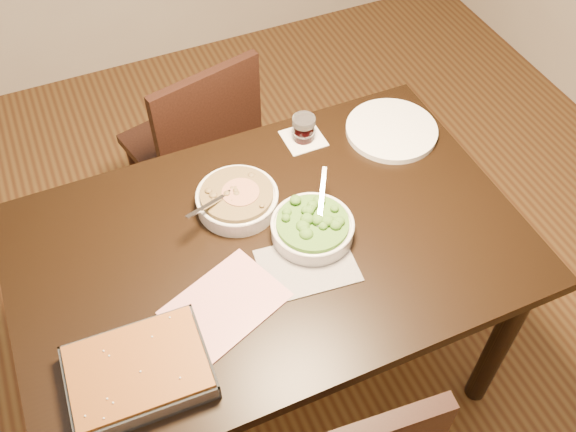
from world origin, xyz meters
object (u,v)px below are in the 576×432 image
at_px(dinner_plate, 392,130).
at_px(baking_dish, 139,372).
at_px(wine_tumbler, 304,128).
at_px(table, 270,263).
at_px(broccoli_bowl, 312,227).
at_px(chair_far, 198,144).
at_px(stew_bowl, 237,199).

bearing_deg(dinner_plate, baking_dish, -152.41).
bearing_deg(wine_tumbler, baking_dish, -139.58).
bearing_deg(table, baking_dish, -150.32).
bearing_deg(baking_dish, broccoli_bowl, 24.47).
distance_m(table, baking_dish, 0.51).
height_order(dinner_plate, chair_far, chair_far).
bearing_deg(stew_bowl, table, -78.73).
xyz_separation_m(wine_tumbler, chair_far, (-0.25, 0.38, -0.31)).
distance_m(stew_bowl, baking_dish, 0.57).
xyz_separation_m(baking_dish, chair_far, (0.44, 0.97, -0.29)).
relative_size(broccoli_bowl, chair_far, 0.28).
xyz_separation_m(baking_dish, wine_tumbler, (0.69, 0.59, 0.02)).
height_order(table, baking_dish, baking_dish).
bearing_deg(stew_bowl, chair_far, 86.00).
bearing_deg(table, chair_far, 89.41).
xyz_separation_m(table, stew_bowl, (-0.03, 0.16, 0.13)).
distance_m(table, dinner_plate, 0.60).
distance_m(baking_dish, dinner_plate, 1.09).
xyz_separation_m(broccoli_bowl, dinner_plate, (0.41, 0.28, -0.02)).
bearing_deg(table, stew_bowl, 101.27).
relative_size(table, baking_dish, 4.17).
bearing_deg(chair_far, dinner_plate, 124.51).
relative_size(broccoli_bowl, dinner_plate, 0.84).
bearing_deg(stew_bowl, broccoli_bowl, -49.93).
bearing_deg(chair_far, table, 75.84).
distance_m(stew_bowl, chair_far, 0.64).
xyz_separation_m(stew_bowl, baking_dish, (-0.40, -0.41, -0.00)).
bearing_deg(baking_dish, dinner_plate, 29.81).
height_order(stew_bowl, broccoli_bowl, same).
xyz_separation_m(broccoli_bowl, chair_far, (-0.11, 0.75, -0.29)).
height_order(stew_bowl, baking_dish, stew_bowl).
relative_size(table, chair_far, 1.60).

